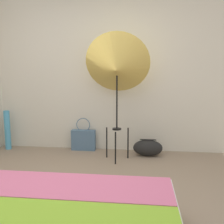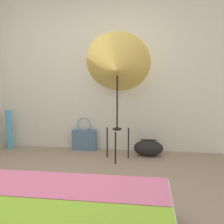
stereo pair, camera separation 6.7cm
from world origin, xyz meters
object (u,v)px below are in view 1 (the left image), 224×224
duffel_bag (148,148)px  paper_roll (7,130)px  tote_bag (83,139)px  photo_umbrella (117,67)px

duffel_bag → paper_roll: size_ratio=0.69×
tote_bag → paper_roll: paper_roll is taller
photo_umbrella → paper_roll: photo_umbrella is taller
duffel_bag → paper_roll: 2.31m
paper_roll → duffel_bag: bearing=-2.3°
photo_umbrella → tote_bag: size_ratio=3.39×
photo_umbrella → duffel_bag: 1.32m
photo_umbrella → tote_bag: (-0.59, 0.42, -1.16)m
paper_roll → tote_bag: bearing=4.0°
photo_umbrella → tote_bag: 1.37m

